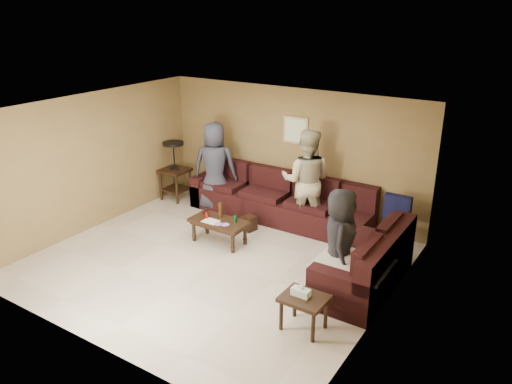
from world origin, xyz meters
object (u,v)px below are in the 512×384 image
end_table_left (175,170)px  person_middle (306,181)px  side_table_right (304,301)px  sectional_sofa (303,222)px  coffee_table (219,223)px  person_right (340,241)px  person_left (215,166)px  waste_bin (249,223)px

end_table_left → person_middle: 3.07m
side_table_right → person_middle: person_middle is taller
sectional_sofa → coffee_table: sectional_sofa is taller
sectional_sofa → coffee_table: size_ratio=4.53×
coffee_table → person_right: (2.38, -0.29, 0.42)m
person_left → person_middle: (2.02, 0.06, 0.06)m
person_left → person_right: size_ratio=1.14×
person_left → person_right: bearing=132.3°
side_table_right → person_left: bearing=142.0°
sectional_sofa → person_right: person_right is taller
sectional_sofa → waste_bin: sectional_sofa is taller
coffee_table → end_table_left: (-2.04, 1.19, 0.29)m
sectional_sofa → person_left: (-2.19, 0.34, 0.57)m
end_table_left → person_middle: size_ratio=0.66×
person_middle → person_right: person_middle is taller
sectional_sofa → side_table_right: 2.63m
person_left → coffee_table: bearing=105.8°
waste_bin → person_middle: (0.85, 0.60, 0.82)m
coffee_table → side_table_right: size_ratio=1.65×
end_table_left → waste_bin: (2.20, -0.48, -0.52)m
sectional_sofa → coffee_table: (-1.18, -0.91, 0.04)m
side_table_right → person_middle: size_ratio=0.33×
person_left → person_right: 3.73m
end_table_left → waste_bin: bearing=-12.3°
waste_bin → person_left: 1.50m
coffee_table → sectional_sofa: bearing=37.8°
sectional_sofa → waste_bin: 1.05m
coffee_table → side_table_right: bearing=-30.5°
coffee_table → person_right: 2.43m
end_table_left → person_left: (1.03, 0.06, 0.24)m
person_right → person_middle: bearing=17.7°
waste_bin → coffee_table: bearing=-102.7°
end_table_left → waste_bin: 2.31m
sectional_sofa → waste_bin: bearing=-168.8°
waste_bin → sectional_sofa: bearing=11.2°
person_right → sectional_sofa: bearing=22.2°
end_table_left → person_right: (4.42, -1.48, 0.13)m
sectional_sofa → person_middle: bearing=112.9°
coffee_table → person_left: bearing=129.1°
person_middle → person_right: 2.12m
side_table_right → waste_bin: bearing=136.5°
person_middle → person_right: (1.37, -1.60, -0.17)m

